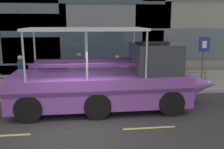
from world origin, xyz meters
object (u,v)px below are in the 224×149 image
parking_sign (203,53)px  duck_tour_boat (112,82)px  pedestrian_mid_left (117,67)px  pedestrian_near_stern (21,69)px  pedestrian_near_bow (160,65)px  pedestrian_mid_right (79,66)px

parking_sign → duck_tour_boat: size_ratio=0.29×
pedestrian_mid_left → pedestrian_near_stern: (-4.91, -0.41, 0.08)m
pedestrian_near_bow → pedestrian_near_stern: pedestrian_near_stern is taller
parking_sign → duck_tour_boat: (-5.19, -2.62, -0.80)m
pedestrian_near_bow → parking_sign: bearing=-10.6°
parking_sign → pedestrian_near_stern: 9.46m
pedestrian_near_bow → pedestrian_near_stern: (-7.23, -0.16, 0.00)m
parking_sign → pedestrian_near_bow: size_ratio=1.49×
parking_sign → duck_tour_boat: duck_tour_boat is taller
pedestrian_near_bow → pedestrian_mid_left: size_ratio=1.07×
pedestrian_near_stern → parking_sign: bearing=-1.5°
pedestrian_near_bow → pedestrian_near_stern: size_ratio=1.00×
parking_sign → pedestrian_near_bow: bearing=169.4°
duck_tour_boat → pedestrian_near_bow: bearing=45.3°
pedestrian_near_bow → pedestrian_near_stern: 7.24m
parking_sign → pedestrian_mid_right: parking_sign is taller
parking_sign → pedestrian_mid_left: 4.63m
duck_tour_boat → pedestrian_mid_left: duck_tour_boat is taller
pedestrian_near_bow → pedestrian_mid_left: pedestrian_near_bow is taller
parking_sign → pedestrian_near_bow: (-2.20, 0.41, -0.70)m
pedestrian_near_stern → duck_tour_boat: bearing=-34.1°
pedestrian_near_bow → pedestrian_mid_right: size_ratio=0.99×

